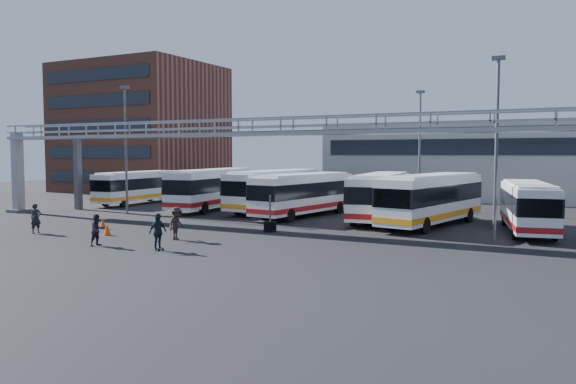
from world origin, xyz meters
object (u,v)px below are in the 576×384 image
at_px(bus_5, 381,195).
at_px(light_pole_left, 126,143).
at_px(bus_2, 213,187).
at_px(bus_7, 528,205).
at_px(pedestrian_d, 158,232).
at_px(light_pole_mid, 497,138).
at_px(tire_stack, 270,225).
at_px(bus_3, 276,189).
at_px(pedestrian_b, 97,230).
at_px(cone_right, 107,229).
at_px(pedestrian_a, 36,218).
at_px(bus_0, 137,186).
at_px(pedestrian_c, 176,223).
at_px(bus_6, 432,198).
at_px(cone_left, 103,223).
at_px(light_pole_back, 420,143).
at_px(bus_4, 304,193).

bearing_deg(bus_5, light_pole_left, -171.68).
relative_size(bus_2, bus_7, 1.12).
bearing_deg(pedestrian_d, light_pole_mid, -47.04).
distance_m(bus_7, tire_stack, 15.95).
relative_size(bus_3, pedestrian_b, 6.89).
relative_size(bus_3, cone_right, 16.42).
bearing_deg(bus_7, pedestrian_d, -147.15).
height_order(bus_5, pedestrian_d, bus_5).
distance_m(bus_2, pedestrian_a, 16.92).
height_order(bus_0, pedestrian_c, bus_0).
xyz_separation_m(bus_3, pedestrian_c, (2.31, -16.08, -0.98)).
xyz_separation_m(bus_6, pedestrian_c, (-11.50, -12.53, -0.99)).
xyz_separation_m(cone_left, cone_right, (2.48, -2.10, 0.01)).
bearing_deg(bus_0, bus_7, -10.56).
relative_size(bus_7, pedestrian_b, 6.21).
bearing_deg(pedestrian_c, cone_right, 93.10).
bearing_deg(light_pole_mid, pedestrian_d, -143.13).
relative_size(light_pole_mid, bus_0, 0.98).
distance_m(pedestrian_b, pedestrian_d, 3.84).
height_order(light_pole_back, pedestrian_a, light_pole_back).
bearing_deg(pedestrian_a, light_pole_back, -24.53).
bearing_deg(pedestrian_b, bus_0, 45.33).
relative_size(light_pole_back, bus_2, 0.87).
distance_m(bus_4, bus_6, 10.16).
relative_size(pedestrian_c, cone_left, 2.73).
relative_size(bus_2, bus_6, 1.00).
xyz_separation_m(bus_3, bus_4, (3.72, -2.36, -0.08)).
distance_m(light_pole_mid, bus_7, 6.12).
bearing_deg(bus_0, bus_2, -11.49).
relative_size(bus_3, pedestrian_a, 6.32).
xyz_separation_m(light_pole_mid, cone_right, (-20.84, -8.33, -5.37)).
distance_m(bus_5, pedestrian_c, 15.94).
relative_size(light_pole_back, bus_3, 0.88).
xyz_separation_m(bus_3, pedestrian_a, (-6.98, -17.93, -1.00)).
bearing_deg(pedestrian_a, tire_stack, -49.37).
bearing_deg(cone_left, cone_right, -40.24).
distance_m(bus_6, bus_7, 5.94).
xyz_separation_m(light_pole_back, cone_right, (-12.84, -23.33, -5.37)).
xyz_separation_m(bus_5, bus_7, (9.97, -1.82, -0.18)).
xyz_separation_m(bus_2, pedestrian_b, (5.39, -18.48, -1.10)).
xyz_separation_m(pedestrian_a, pedestrian_c, (9.29, 1.84, 0.02)).
bearing_deg(tire_stack, light_pole_left, 166.91).
xyz_separation_m(pedestrian_b, tire_stack, (5.57, 8.82, -0.46)).
bearing_deg(tire_stack, pedestrian_d, -101.56).
xyz_separation_m(bus_4, pedestrian_b, (-3.87, -17.22, -1.00)).
height_order(light_pole_back, bus_4, light_pole_back).
xyz_separation_m(bus_0, cone_left, (10.33, -14.66, -1.38)).
xyz_separation_m(light_pole_mid, bus_7, (1.37, 4.41, -4.02)).
relative_size(bus_2, pedestrian_b, 6.98).
bearing_deg(light_pole_mid, bus_0, 165.93).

